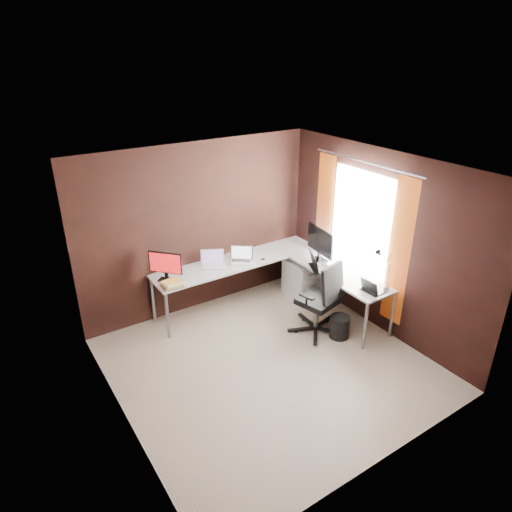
{
  "coord_description": "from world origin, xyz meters",
  "views": [
    {
      "loc": [
        -2.68,
        -3.79,
        3.69
      ],
      "look_at": [
        0.43,
        0.95,
        1.03
      ],
      "focal_mm": 32.0,
      "sensor_mm": 36.0,
      "label": 1
    }
  ],
  "objects_px": {
    "drawer_pedestal": "(302,279)",
    "office_chair": "(319,312)",
    "laptop_white": "(212,262)",
    "desk_lamp": "(382,265)",
    "laptop_black_big": "(318,266)",
    "wastebasket": "(340,327)",
    "monitor_left": "(165,265)",
    "monitor_right": "(320,242)",
    "book_stack": "(172,284)",
    "laptop_silver": "(241,258)",
    "laptop_black_small": "(371,289)"
  },
  "relations": [
    {
      "from": "laptop_black_big",
      "to": "monitor_right",
      "type": "bearing_deg",
      "value": -19.2
    },
    {
      "from": "laptop_black_small",
      "to": "monitor_left",
      "type": "bearing_deg",
      "value": 47.06
    },
    {
      "from": "laptop_black_small",
      "to": "desk_lamp",
      "type": "bearing_deg",
      "value": -103.38
    },
    {
      "from": "drawer_pedestal",
      "to": "monitor_left",
      "type": "distance_m",
      "value": 2.23
    },
    {
      "from": "drawer_pedestal",
      "to": "wastebasket",
      "type": "distance_m",
      "value": 1.22
    },
    {
      "from": "laptop_black_small",
      "to": "monitor_right",
      "type": "bearing_deg",
      "value": -5.85
    },
    {
      "from": "book_stack",
      "to": "laptop_black_big",
      "type": "bearing_deg",
      "value": -18.67
    },
    {
      "from": "monitor_right",
      "to": "laptop_black_big",
      "type": "xyz_separation_m",
      "value": [
        -0.21,
        -0.22,
        -0.23
      ]
    },
    {
      "from": "laptop_silver",
      "to": "wastebasket",
      "type": "distance_m",
      "value": 1.74
    },
    {
      "from": "book_stack",
      "to": "wastebasket",
      "type": "relative_size",
      "value": 0.87
    },
    {
      "from": "monitor_right",
      "to": "laptop_black_small",
      "type": "xyz_separation_m",
      "value": [
        -0.06,
        -1.11,
        -0.25
      ]
    },
    {
      "from": "drawer_pedestal",
      "to": "desk_lamp",
      "type": "distance_m",
      "value": 1.65
    },
    {
      "from": "monitor_right",
      "to": "laptop_black_small",
      "type": "bearing_deg",
      "value": -176.11
    },
    {
      "from": "laptop_silver",
      "to": "office_chair",
      "type": "distance_m",
      "value": 1.4
    },
    {
      "from": "office_chair",
      "to": "wastebasket",
      "type": "distance_m",
      "value": 0.34
    },
    {
      "from": "monitor_right",
      "to": "office_chair",
      "type": "distance_m",
      "value": 1.06
    },
    {
      "from": "wastebasket",
      "to": "monitor_right",
      "type": "bearing_deg",
      "value": 68.94
    },
    {
      "from": "monitor_left",
      "to": "office_chair",
      "type": "distance_m",
      "value": 2.2
    },
    {
      "from": "drawer_pedestal",
      "to": "laptop_silver",
      "type": "distance_m",
      "value": 1.09
    },
    {
      "from": "laptop_black_small",
      "to": "wastebasket",
      "type": "relative_size",
      "value": 0.91
    },
    {
      "from": "monitor_right",
      "to": "laptop_white",
      "type": "relative_size",
      "value": 1.51
    },
    {
      "from": "monitor_left",
      "to": "wastebasket",
      "type": "bearing_deg",
      "value": 7.73
    },
    {
      "from": "book_stack",
      "to": "office_chair",
      "type": "xyz_separation_m",
      "value": [
        1.68,
        -1.07,
        -0.45
      ]
    },
    {
      "from": "office_chair",
      "to": "wastebasket",
      "type": "xyz_separation_m",
      "value": [
        0.16,
        -0.26,
        -0.16
      ]
    },
    {
      "from": "monitor_right",
      "to": "laptop_black_big",
      "type": "distance_m",
      "value": 0.38
    },
    {
      "from": "monitor_left",
      "to": "book_stack",
      "type": "distance_m",
      "value": 0.29
    },
    {
      "from": "drawer_pedestal",
      "to": "laptop_silver",
      "type": "height_order",
      "value": "laptop_silver"
    },
    {
      "from": "monitor_right",
      "to": "book_stack",
      "type": "xyz_separation_m",
      "value": [
        -2.18,
        0.45,
        -0.25
      ]
    },
    {
      "from": "laptop_black_big",
      "to": "book_stack",
      "type": "distance_m",
      "value": 2.08
    },
    {
      "from": "laptop_black_big",
      "to": "laptop_black_small",
      "type": "relative_size",
      "value": 1.58
    },
    {
      "from": "monitor_left",
      "to": "laptop_silver",
      "type": "bearing_deg",
      "value": 44.94
    },
    {
      "from": "office_chair",
      "to": "monitor_left",
      "type": "bearing_deg",
      "value": 128.56
    },
    {
      "from": "laptop_black_big",
      "to": "desk_lamp",
      "type": "distance_m",
      "value": 1.01
    },
    {
      "from": "drawer_pedestal",
      "to": "book_stack",
      "type": "xyz_separation_m",
      "value": [
        -2.11,
        0.15,
        0.47
      ]
    },
    {
      "from": "laptop_black_small",
      "to": "book_stack",
      "type": "relative_size",
      "value": 1.04
    },
    {
      "from": "laptop_white",
      "to": "laptop_black_big",
      "type": "bearing_deg",
      "value": -9.35
    },
    {
      "from": "drawer_pedestal",
      "to": "laptop_silver",
      "type": "xyz_separation_m",
      "value": [
        -0.93,
        0.3,
        0.48
      ]
    },
    {
      "from": "laptop_white",
      "to": "desk_lamp",
      "type": "relative_size",
      "value": 0.7
    },
    {
      "from": "wastebasket",
      "to": "office_chair",
      "type": "bearing_deg",
      "value": 121.7
    },
    {
      "from": "laptop_black_big",
      "to": "office_chair",
      "type": "distance_m",
      "value": 0.68
    },
    {
      "from": "drawer_pedestal",
      "to": "office_chair",
      "type": "height_order",
      "value": "office_chair"
    },
    {
      "from": "laptop_silver",
      "to": "wastebasket",
      "type": "bearing_deg",
      "value": -27.83
    },
    {
      "from": "monitor_left",
      "to": "desk_lamp",
      "type": "xyz_separation_m",
      "value": [
        2.23,
        -1.8,
        0.14
      ]
    },
    {
      "from": "monitor_left",
      "to": "office_chair",
      "type": "relative_size",
      "value": 0.38
    },
    {
      "from": "laptop_black_big",
      "to": "laptop_black_small",
      "type": "bearing_deg",
      "value": -146.43
    },
    {
      "from": "wastebasket",
      "to": "monitor_left",
      "type": "bearing_deg",
      "value": 139.66
    },
    {
      "from": "laptop_white",
      "to": "laptop_black_big",
      "type": "height_order",
      "value": "laptop_black_big"
    },
    {
      "from": "drawer_pedestal",
      "to": "wastebasket",
      "type": "bearing_deg",
      "value": -102.84
    },
    {
      "from": "drawer_pedestal",
      "to": "monitor_right",
      "type": "xyz_separation_m",
      "value": [
        0.07,
        -0.3,
        0.72
      ]
    },
    {
      "from": "monitor_right",
      "to": "laptop_silver",
      "type": "distance_m",
      "value": 1.19
    }
  ]
}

